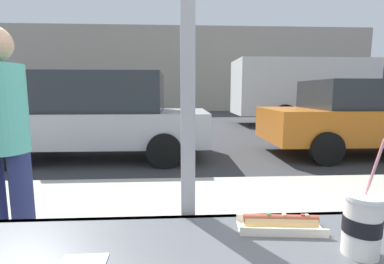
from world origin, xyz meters
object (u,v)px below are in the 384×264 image
object	(u,v)px
parked_car_orange	(366,117)
pedestrian	(2,138)
parked_car_silver	(101,116)
soda_cup_right	(362,224)
hotdog_tray_near	(280,223)
box_truck	(318,89)

from	to	relation	value
parked_car_orange	pedestrian	distance (m)	6.68
parked_car_silver	soda_cup_right	bearing A→B (deg)	-68.41
soda_cup_right	hotdog_tray_near	distance (m)	0.23
hotdog_tray_near	parked_car_orange	world-z (taller)	parked_car_orange
soda_cup_right	parked_car_orange	xyz separation A→B (m)	(3.64, 5.26, -0.19)
parked_car_silver	parked_car_orange	distance (m)	5.73
parked_car_orange	pedestrian	size ratio (longest dim) A/B	2.73
hotdog_tray_near	parked_car_silver	size ratio (longest dim) A/B	0.06
parked_car_silver	box_truck	bearing A→B (deg)	37.29
hotdog_tray_near	parked_car_silver	bearing A→B (deg)	110.51
parked_car_orange	pedestrian	xyz separation A→B (m)	(-5.26, -4.11, 0.25)
soda_cup_right	parked_car_silver	xyz separation A→B (m)	(-2.08, 5.26, -0.14)
parked_car_orange	box_truck	world-z (taller)	box_truck
soda_cup_right	box_truck	size ratio (longest dim) A/B	0.05
parked_car_silver	parked_car_orange	bearing A→B (deg)	-0.00
parked_car_silver	pedestrian	bearing A→B (deg)	-83.57
soda_cup_right	hotdog_tray_near	bearing A→B (deg)	138.82
parked_car_orange	parked_car_silver	bearing A→B (deg)	180.00
box_truck	pedestrian	xyz separation A→B (m)	(-7.08, -9.85, -0.42)
soda_cup_right	hotdog_tray_near	world-z (taller)	soda_cup_right
hotdog_tray_near	soda_cup_right	bearing A→B (deg)	-41.18
hotdog_tray_near	parked_car_silver	xyz separation A→B (m)	(-1.91, 5.11, -0.08)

